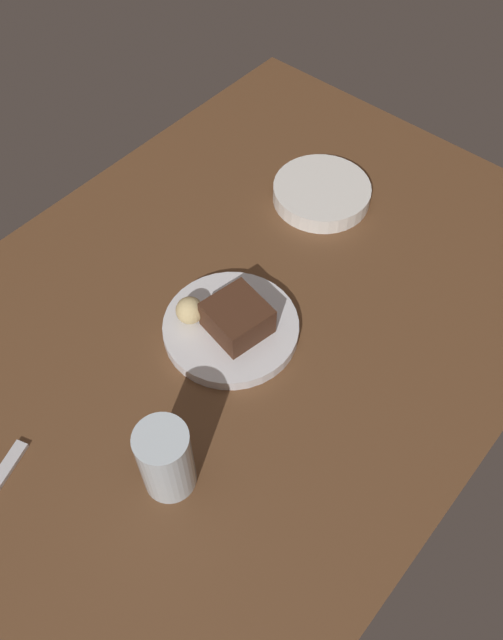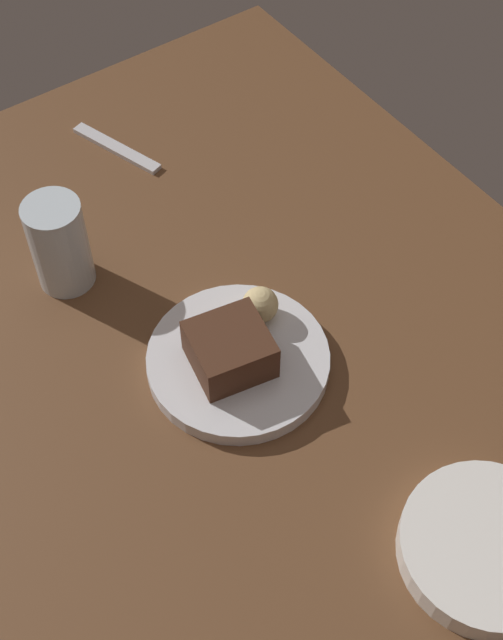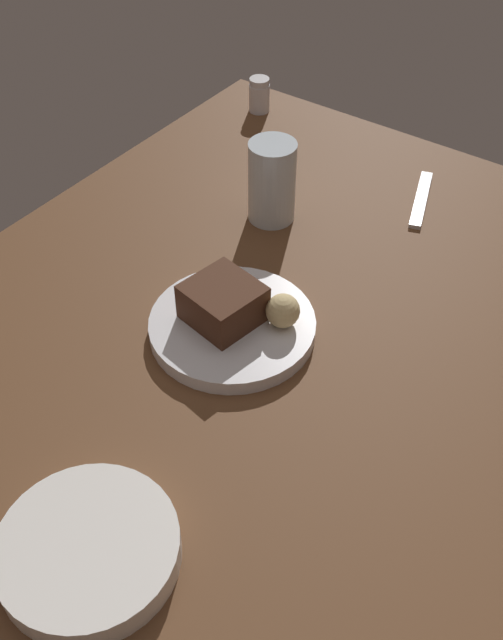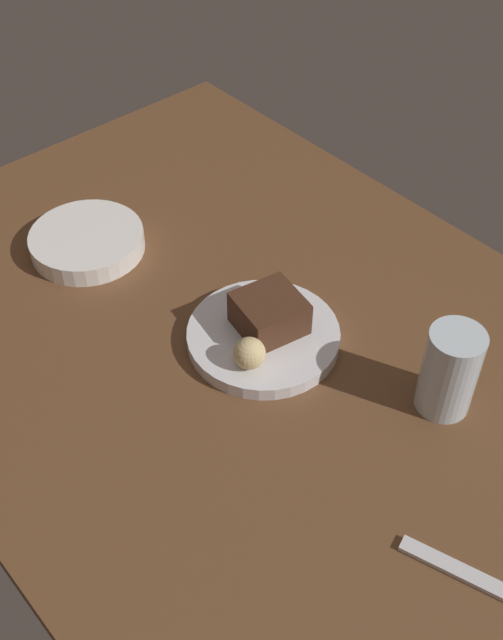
# 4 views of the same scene
# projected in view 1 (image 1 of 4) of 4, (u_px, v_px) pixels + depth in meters

# --- Properties ---
(dining_table) EXTENTS (1.20, 0.84, 0.03)m
(dining_table) POSITION_uv_depth(u_px,v_px,m) (235.00, 322.00, 1.03)
(dining_table) COLOR brown
(dining_table) RESTS_ON ground
(dessert_plate) EXTENTS (0.21, 0.21, 0.02)m
(dessert_plate) POSITION_uv_depth(u_px,v_px,m) (231.00, 328.00, 0.99)
(dessert_plate) COLOR silver
(dessert_plate) RESTS_ON dining_table
(chocolate_cake_slice) EXTENTS (0.10, 0.10, 0.05)m
(chocolate_cake_slice) POSITION_uv_depth(u_px,v_px,m) (237.00, 318.00, 0.96)
(chocolate_cake_slice) COLOR #472819
(chocolate_cake_slice) RESTS_ON dessert_plate
(bread_roll) EXTENTS (0.04, 0.04, 0.04)m
(bread_roll) POSITION_uv_depth(u_px,v_px,m) (190.00, 310.00, 0.97)
(bread_roll) COLOR #DBC184
(bread_roll) RESTS_ON dessert_plate
(water_glass) EXTENTS (0.07, 0.07, 0.12)m
(water_glass) POSITION_uv_depth(u_px,v_px,m) (166.00, 460.00, 0.81)
(water_glass) COLOR silver
(water_glass) RESTS_ON dining_table
(side_bowl) EXTENTS (0.18, 0.18, 0.03)m
(side_bowl) POSITION_uv_depth(u_px,v_px,m) (322.00, 193.00, 1.16)
(side_bowl) COLOR white
(side_bowl) RESTS_ON dining_table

